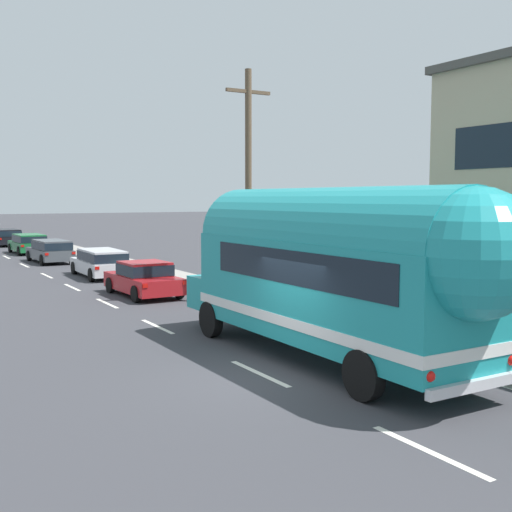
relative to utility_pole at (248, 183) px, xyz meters
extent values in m
plane|color=#38383D|center=(-4.58, -8.66, -4.42)|extent=(300.00, 300.00, 0.00)
cube|color=silver|center=(-4.58, -13.41, -4.42)|extent=(0.14, 2.40, 0.01)
cube|color=silver|center=(-4.58, -8.37, -4.42)|extent=(0.14, 2.40, 0.01)
cube|color=silver|center=(-4.58, -2.39, -4.42)|extent=(0.14, 2.40, 0.01)
cube|color=silver|center=(-4.58, 2.53, -4.42)|extent=(0.14, 2.40, 0.01)
cube|color=silver|center=(-4.58, 7.41, -4.42)|extent=(0.14, 2.40, 0.01)
cube|color=silver|center=(-4.58, 12.26, -4.42)|extent=(0.14, 2.40, 0.01)
cube|color=silver|center=(-4.58, 17.89, -4.42)|extent=(0.14, 2.40, 0.01)
cube|color=silver|center=(-4.58, 23.82, -4.42)|extent=(0.14, 2.40, 0.01)
cube|color=silver|center=(-0.73, 3.34, -4.42)|extent=(0.12, 80.00, 0.01)
cube|color=gray|center=(0.42, 1.34, -4.35)|extent=(2.30, 90.00, 0.15)
cylinder|color=brown|center=(0.00, 0.00, -0.17)|extent=(0.24, 0.24, 8.50)
cube|color=brown|center=(0.00, 0.00, 3.28)|extent=(1.80, 0.12, 0.12)
cube|color=teal|center=(-2.66, -8.34, -2.67)|extent=(2.53, 8.54, 2.30)
cylinder|color=teal|center=(-2.66, -8.34, -1.52)|extent=(2.48, 8.44, 2.45)
sphere|color=teal|center=(-2.67, -12.56, -1.52)|extent=(2.40, 2.40, 2.40)
cube|color=teal|center=(-2.64, -3.43, -3.35)|extent=(2.26, 1.31, 0.95)
cube|color=white|center=(-2.66, -8.34, -3.32)|extent=(2.57, 8.58, 0.24)
cube|color=black|center=(-2.66, -8.64, -2.07)|extent=(2.55, 6.74, 0.76)
cube|color=black|center=(-2.67, -12.57, -2.02)|extent=(2.00, 0.09, 0.84)
cube|color=white|center=(-2.67, -12.58, -3.27)|extent=(0.80, 0.06, 0.90)
cube|color=silver|center=(-2.67, -12.67, -3.87)|extent=(2.34, 0.15, 0.20)
sphere|color=red|center=(-3.72, -12.58, -3.57)|extent=(0.20, 0.20, 0.20)
sphere|color=red|center=(-1.62, -12.59, -3.57)|extent=(0.20, 0.20, 0.20)
cube|color=black|center=(-2.64, -4.03, -2.02)|extent=(2.14, 0.11, 0.96)
cube|color=silver|center=(-2.64, -2.74, -3.47)|extent=(0.90, 0.10, 0.56)
cylinder|color=black|center=(-3.81, -4.48, -3.92)|extent=(0.26, 1.00, 1.00)
cylinder|color=black|center=(-1.47, -4.48, -3.92)|extent=(0.26, 1.00, 1.00)
cylinder|color=black|center=(-3.84, -11.00, -3.92)|extent=(0.26, 1.00, 1.00)
cylinder|color=black|center=(-1.50, -11.01, -3.92)|extent=(0.26, 1.00, 1.00)
cube|color=#A5191E|center=(-2.73, 3.61, -3.90)|extent=(1.95, 4.26, 0.60)
cube|color=#A5191E|center=(-2.72, 3.48, -3.33)|extent=(1.70, 1.90, 0.55)
cube|color=black|center=(-2.72, 3.48, -3.36)|extent=(1.76, 1.95, 0.43)
cube|color=red|center=(-3.48, 1.47, -3.72)|extent=(0.20, 0.04, 0.14)
cube|color=red|center=(-1.87, 1.51, -3.72)|extent=(0.20, 0.04, 0.14)
cylinder|color=black|center=(-3.65, 5.00, -4.10)|extent=(0.22, 0.64, 0.64)
cylinder|color=black|center=(-1.87, 5.04, -4.10)|extent=(0.22, 0.64, 0.64)
cylinder|color=black|center=(-3.58, 2.18, -4.10)|extent=(0.22, 0.64, 0.64)
cylinder|color=black|center=(-1.81, 2.22, -4.10)|extent=(0.22, 0.64, 0.64)
cube|color=silver|center=(-2.41, 10.48, -3.90)|extent=(1.91, 4.83, 0.60)
cube|color=silver|center=(-2.43, 10.01, -3.33)|extent=(1.67, 3.37, 0.55)
cube|color=black|center=(-2.43, 10.01, -3.36)|extent=(1.73, 3.42, 0.43)
cube|color=red|center=(-3.25, 8.10, -3.72)|extent=(0.20, 0.05, 0.14)
cube|color=red|center=(-1.71, 8.06, -3.72)|extent=(0.20, 0.05, 0.14)
cylinder|color=black|center=(-3.22, 12.20, -4.10)|extent=(0.22, 0.65, 0.64)
cylinder|color=black|center=(-1.52, 12.15, -4.10)|extent=(0.22, 0.65, 0.64)
cylinder|color=black|center=(-3.31, 8.82, -4.10)|extent=(0.22, 0.65, 0.64)
cylinder|color=black|center=(-1.61, 8.77, -4.10)|extent=(0.22, 0.65, 0.64)
cube|color=#474C51|center=(-2.89, 18.94, -3.90)|extent=(1.92, 4.67, 0.60)
cube|color=#474C51|center=(-2.88, 18.47, -3.33)|extent=(1.67, 3.21, 0.55)
cube|color=black|center=(-2.88, 18.47, -3.36)|extent=(1.73, 3.26, 0.43)
cube|color=red|center=(-3.59, 16.60, -3.72)|extent=(0.20, 0.05, 0.14)
cube|color=red|center=(-2.05, 16.65, -3.72)|extent=(0.20, 0.05, 0.14)
cylinder|color=black|center=(-3.79, 20.52, -4.10)|extent=(0.22, 0.65, 0.64)
cylinder|color=black|center=(-2.09, 20.57, -4.10)|extent=(0.22, 0.65, 0.64)
cylinder|color=black|center=(-3.69, 17.31, -4.10)|extent=(0.22, 0.65, 0.64)
cylinder|color=black|center=(-1.99, 17.36, -4.10)|extent=(0.22, 0.65, 0.64)
cube|color=#196633|center=(-2.78, 26.02, -3.90)|extent=(1.95, 4.45, 0.60)
cube|color=#196633|center=(-2.77, 25.55, -3.33)|extent=(1.72, 3.00, 0.55)
cube|color=black|center=(-2.77, 25.55, -3.36)|extent=(1.78, 3.04, 0.43)
cube|color=red|center=(-3.56, 23.79, -3.72)|extent=(0.20, 0.04, 0.14)
cube|color=red|center=(-1.92, 23.81, -3.72)|extent=(0.20, 0.04, 0.14)
cylinder|color=black|center=(-3.70, 27.52, -4.10)|extent=(0.21, 0.64, 0.64)
cylinder|color=black|center=(-1.91, 27.55, -4.10)|extent=(0.21, 0.64, 0.64)
cylinder|color=black|center=(-3.65, 24.49, -4.10)|extent=(0.21, 0.64, 0.64)
cylinder|color=black|center=(-1.86, 24.53, -4.10)|extent=(0.21, 0.64, 0.64)
cube|color=black|center=(-2.87, 34.40, -3.90)|extent=(1.93, 4.44, 0.60)
cube|color=black|center=(-2.86, 33.93, -3.33)|extent=(1.70, 3.18, 0.55)
cube|color=black|center=(-2.86, 33.93, -3.36)|extent=(1.77, 3.22, 0.43)
cube|color=red|center=(-3.63, 32.18, -3.72)|extent=(0.20, 0.04, 0.14)
cube|color=red|center=(-2.02, 32.21, -3.72)|extent=(0.20, 0.04, 0.14)
cylinder|color=black|center=(-2.01, 35.92, -4.10)|extent=(0.21, 0.64, 0.64)
cylinder|color=black|center=(-1.96, 32.92, -4.10)|extent=(0.21, 0.64, 0.64)
camera|label=1|loc=(-11.67, -20.15, -0.54)|focal=44.50mm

